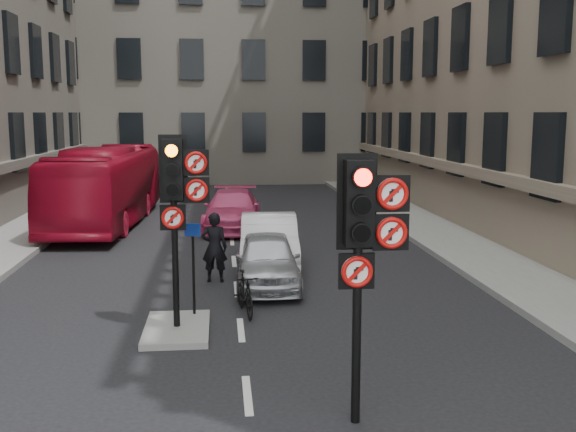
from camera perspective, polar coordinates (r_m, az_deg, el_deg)
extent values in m
cube|color=gray|center=(21.14, 15.26, -2.50)|extent=(3.00, 50.00, 0.16)
cube|color=gray|center=(13.01, -9.38, -9.41)|extent=(1.20, 2.00, 0.12)
cube|color=#6A635A|center=(45.73, -5.52, 16.13)|extent=(30.00, 14.00, 20.00)
cylinder|color=black|center=(9.00, 5.82, -10.02)|extent=(0.12, 0.12, 2.40)
cube|color=black|center=(8.60, 6.00, 1.09)|extent=(0.36, 0.28, 1.10)
cube|color=black|center=(8.72, 5.83, 1.21)|extent=(0.52, 0.03, 1.25)
cylinder|color=#FF1407|center=(8.32, 6.38, 3.26)|extent=(0.22, 0.01, 0.22)
cylinder|color=black|center=(8.36, 6.34, 0.87)|extent=(0.22, 0.01, 0.22)
cylinder|color=black|center=(8.41, 6.30, -1.49)|extent=(0.22, 0.01, 0.22)
cube|color=black|center=(8.66, 8.77, 1.89)|extent=(0.47, 0.05, 0.47)
cylinder|color=white|center=(8.62, 8.83, 1.86)|extent=(0.41, 0.02, 0.41)
torus|color=#BF0C0A|center=(8.61, 8.86, 1.85)|extent=(0.41, 0.06, 0.41)
cube|color=#BF0C0A|center=(8.60, 8.87, 1.85)|extent=(0.25, 0.01, 0.25)
cube|color=black|center=(8.73, 8.69, -1.37)|extent=(0.47, 0.05, 0.47)
cylinder|color=white|center=(8.69, 8.76, -1.41)|extent=(0.41, 0.02, 0.41)
torus|color=#BF0C0A|center=(8.68, 8.78, -1.43)|extent=(0.41, 0.06, 0.41)
cube|color=#BF0C0A|center=(8.67, 8.79, -1.43)|extent=(0.25, 0.01, 0.25)
cube|color=black|center=(8.73, 5.81, -4.66)|extent=(0.47, 0.05, 0.47)
cylinder|color=white|center=(8.70, 5.86, -4.72)|extent=(0.41, 0.02, 0.41)
torus|color=#BF0C0A|center=(8.68, 5.88, -4.74)|extent=(0.41, 0.06, 0.41)
cube|color=#BF0C0A|center=(8.68, 5.89, -4.75)|extent=(0.25, 0.01, 0.25)
cylinder|color=black|center=(12.68, -9.52, -3.99)|extent=(0.12, 0.12, 2.40)
cube|color=black|center=(12.41, -9.72, 3.91)|extent=(0.36, 0.28, 1.10)
cube|color=black|center=(12.54, -9.68, 3.96)|extent=(0.52, 0.03, 1.25)
cylinder|color=orange|center=(12.14, -9.84, 5.46)|extent=(0.22, 0.02, 0.22)
cylinder|color=black|center=(12.17, -9.80, 3.82)|extent=(0.22, 0.02, 0.22)
cylinder|color=black|center=(12.20, -9.76, 2.18)|extent=(0.22, 0.02, 0.22)
cube|color=black|center=(12.36, -7.79, 4.50)|extent=(0.47, 0.05, 0.47)
cylinder|color=white|center=(12.32, -7.80, 4.48)|extent=(0.41, 0.02, 0.41)
torus|color=#BF0C0A|center=(12.31, -7.80, 4.48)|extent=(0.41, 0.06, 0.41)
cube|color=#BF0C0A|center=(12.30, -7.80, 4.48)|extent=(0.25, 0.02, 0.25)
cube|color=black|center=(12.41, -7.75, 2.19)|extent=(0.47, 0.05, 0.47)
cylinder|color=white|center=(12.37, -7.75, 2.17)|extent=(0.41, 0.02, 0.41)
torus|color=#BF0C0A|center=(12.35, -7.75, 2.17)|extent=(0.41, 0.06, 0.41)
cube|color=#BF0C0A|center=(12.35, -7.76, 2.16)|extent=(0.25, 0.02, 0.25)
cube|color=black|center=(12.50, -9.72, -0.12)|extent=(0.47, 0.05, 0.47)
cylinder|color=white|center=(12.46, -9.73, -0.15)|extent=(0.41, 0.02, 0.41)
torus|color=#BF0C0A|center=(12.44, -9.73, -0.16)|extent=(0.41, 0.06, 0.41)
cube|color=#BF0C0A|center=(12.44, -9.73, -0.16)|extent=(0.25, 0.02, 0.25)
imported|color=#B1B3B9|center=(16.01, -1.76, -3.73)|extent=(1.61, 3.75, 1.26)
imported|color=white|center=(17.95, -1.62, -2.16)|extent=(1.69, 4.29, 1.39)
imported|color=#D03D72|center=(23.88, -4.74, 0.51)|extent=(2.25, 4.82, 1.36)
imported|color=maroon|center=(25.60, -15.10, 2.47)|extent=(2.94, 10.37, 2.86)
imported|color=black|center=(13.84, -3.66, -6.55)|extent=(0.64, 1.52, 0.88)
imported|color=black|center=(16.44, -6.25, -2.64)|extent=(0.68, 0.49, 1.72)
cylinder|color=black|center=(13.46, -8.00, -4.53)|extent=(0.05, 0.05, 1.80)
cube|color=navy|center=(13.25, -8.09, -1.17)|extent=(0.31, 0.11, 0.25)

